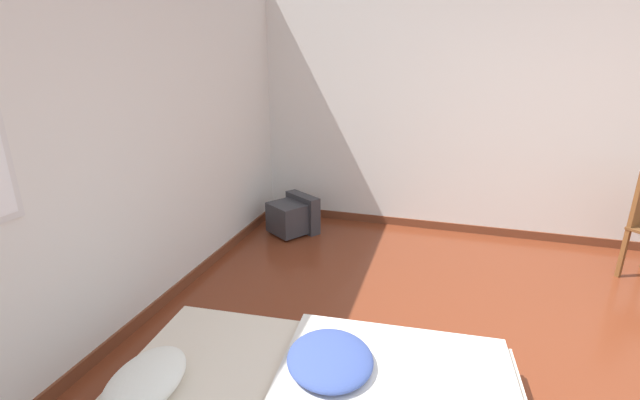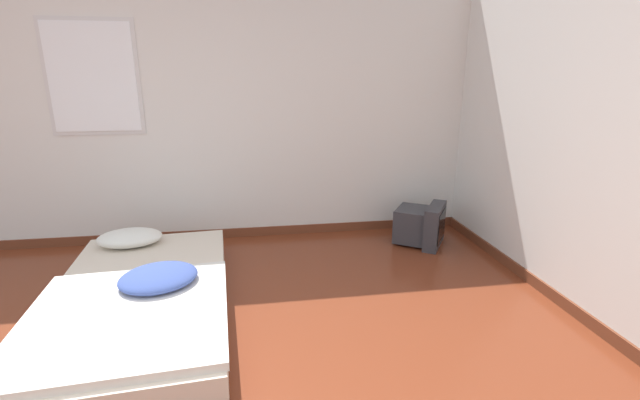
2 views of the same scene
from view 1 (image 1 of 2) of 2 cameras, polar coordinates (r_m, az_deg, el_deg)
name	(u,v)px [view 1 (image 1 of 2)]	position (r m, az deg, el deg)	size (l,w,h in m)	color
wall_back	(73,156)	(2.79, -30.10, 5.14)	(7.87, 0.08, 2.60)	silver
wall_right	(538,115)	(4.74, 27.04, 10.09)	(0.08, 8.02, 2.60)	silver
crt_tv	(293,216)	(4.62, -3.56, -2.11)	(0.59, 0.58, 0.40)	#333338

